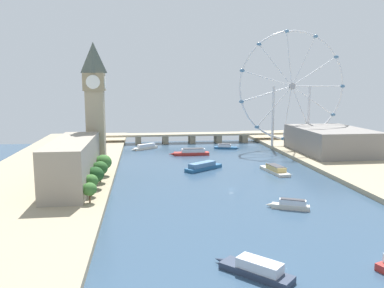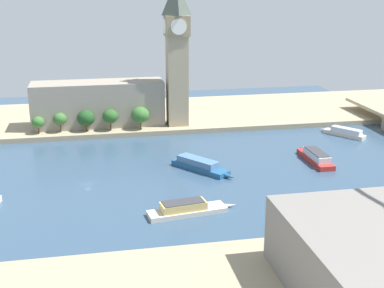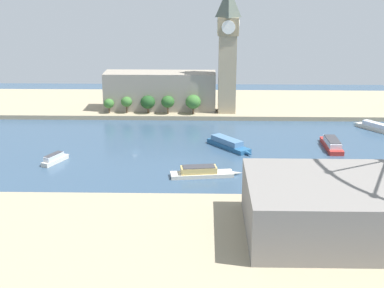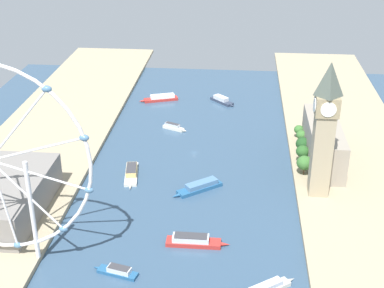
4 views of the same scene
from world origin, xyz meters
name	(u,v)px [view 2 (image 2 of 4)]	position (x,y,z in m)	size (l,w,h in m)	color
ground_plane	(88,184)	(0.00, 0.00, 0.00)	(401.39, 401.39, 0.00)	#334C66
riverbank_left	(87,118)	(-115.70, 0.00, 1.50)	(90.00, 520.00, 3.00)	tan
clock_tower	(177,51)	(-84.07, 55.56, 48.10)	(15.05, 15.05, 86.84)	tan
parliament_block	(98,104)	(-92.30, 7.78, 16.44)	(22.00, 79.57, 26.89)	gray
tree_row_embankment	(100,117)	(-78.36, 8.20, 11.25)	(12.31, 68.42, 13.66)	#513823
tour_boat_1	(315,157)	(-9.46, 114.57, 2.51)	(35.82, 8.01, 6.02)	#B22D28
tour_boat_2	(186,209)	(40.08, 38.52, 2.21)	(12.59, 37.36, 5.50)	beige
tour_boat_5	(344,132)	(-49.68, 150.31, 2.21)	(26.32, 20.55, 5.16)	beige
tour_boat_7	(200,165)	(-8.30, 54.13, 2.41)	(32.38, 26.44, 5.63)	#235684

